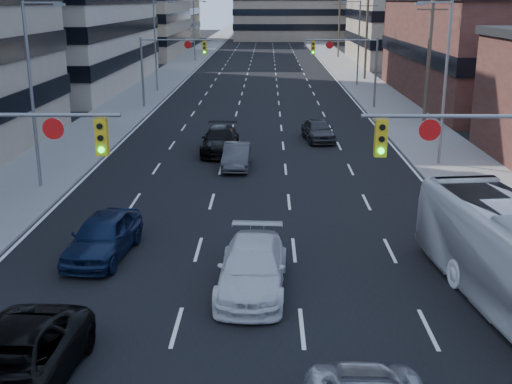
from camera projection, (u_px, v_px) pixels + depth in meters
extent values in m
cube|color=black|center=(264.00, 44.00, 137.12)|extent=(18.00, 300.00, 0.02)
cube|color=slate|center=(211.00, 44.00, 137.30)|extent=(5.00, 300.00, 0.15)
cube|color=slate|center=(318.00, 44.00, 136.90)|extent=(5.00, 300.00, 0.15)
cube|color=gray|center=(119.00, 7.00, 106.51)|extent=(20.00, 30.00, 16.00)
cube|color=gray|center=(432.00, 14.00, 94.45)|extent=(22.00, 28.00, 14.00)
cube|color=gray|center=(416.00, 15.00, 134.84)|extent=(22.00, 22.00, 12.00)
cylinder|color=slate|center=(10.00, 115.00, 18.73)|extent=(6.50, 0.12, 0.12)
cube|color=gold|center=(102.00, 137.00, 18.87)|extent=(0.35, 0.28, 1.10)
cylinder|color=black|center=(100.00, 126.00, 18.61)|extent=(0.18, 0.06, 0.18)
cylinder|color=black|center=(100.00, 138.00, 18.72)|extent=(0.18, 0.06, 0.18)
cylinder|color=#0CE526|center=(101.00, 150.00, 18.82)|extent=(0.18, 0.06, 0.18)
cylinder|color=white|center=(53.00, 129.00, 18.79)|extent=(0.64, 0.06, 0.64)
cylinder|color=slate|center=(474.00, 116.00, 18.49)|extent=(6.50, 0.12, 0.12)
cube|color=gold|center=(381.00, 138.00, 18.72)|extent=(0.35, 0.28, 1.10)
cylinder|color=black|center=(382.00, 127.00, 18.47)|extent=(0.18, 0.06, 0.18)
cylinder|color=black|center=(382.00, 139.00, 18.57)|extent=(0.18, 0.06, 0.18)
cylinder|color=#0CE526|center=(381.00, 151.00, 18.67)|extent=(0.18, 0.06, 0.18)
cylinder|color=white|center=(430.00, 130.00, 18.60)|extent=(0.64, 0.06, 0.64)
cylinder|color=slate|center=(142.00, 73.00, 55.03)|extent=(0.18, 0.18, 6.00)
cylinder|color=slate|center=(176.00, 40.00, 54.17)|extent=(6.00, 0.12, 0.12)
cube|color=gold|center=(204.00, 48.00, 54.31)|extent=(0.35, 0.28, 1.10)
cylinder|color=black|center=(204.00, 44.00, 54.06)|extent=(0.18, 0.06, 0.18)
cylinder|color=black|center=(204.00, 48.00, 54.16)|extent=(0.18, 0.06, 0.18)
cylinder|color=#0CE526|center=(204.00, 52.00, 54.26)|extent=(0.18, 0.06, 0.18)
cylinder|color=white|center=(188.00, 45.00, 54.24)|extent=(0.64, 0.06, 0.64)
cylinder|color=slate|center=(376.00, 74.00, 54.68)|extent=(0.18, 0.18, 6.00)
cylinder|color=slate|center=(342.00, 40.00, 53.93)|extent=(6.00, 0.12, 0.12)
cube|color=gold|center=(313.00, 48.00, 54.15)|extent=(0.35, 0.28, 1.10)
cylinder|color=black|center=(313.00, 44.00, 53.90)|extent=(0.18, 0.06, 0.18)
cylinder|color=black|center=(313.00, 48.00, 54.00)|extent=(0.18, 0.06, 0.18)
cylinder|color=#0CE526|center=(313.00, 52.00, 54.10)|extent=(0.18, 0.06, 0.18)
cylinder|color=white|center=(330.00, 45.00, 54.03)|extent=(0.64, 0.06, 0.64)
cylinder|color=#4C3D2D|center=(429.00, 52.00, 45.30)|extent=(0.28, 0.28, 11.00)
cube|color=#4C3D2D|center=(432.00, 9.00, 44.47)|extent=(2.20, 0.10, 0.10)
cylinder|color=#4C3D2D|center=(367.00, 32.00, 74.03)|extent=(0.28, 0.28, 11.00)
cube|color=#4C3D2D|center=(368.00, 6.00, 73.20)|extent=(2.20, 0.10, 0.10)
cylinder|color=#4C3D2D|center=(339.00, 23.00, 102.77)|extent=(0.28, 0.28, 11.00)
cube|color=#4C3D2D|center=(340.00, 4.00, 101.93)|extent=(2.20, 0.10, 0.10)
cylinder|color=slate|center=(32.00, 99.00, 30.66)|extent=(0.16, 0.16, 9.00)
cylinder|color=slate|center=(42.00, 3.00, 29.38)|extent=(1.80, 0.10, 0.10)
cube|color=slate|center=(59.00, 5.00, 29.39)|extent=(0.50, 0.22, 0.14)
cylinder|color=slate|center=(155.00, 47.00, 64.18)|extent=(0.16, 0.16, 9.00)
cylinder|color=slate|center=(163.00, 1.00, 62.90)|extent=(1.80, 0.10, 0.10)
cube|color=slate|center=(171.00, 2.00, 62.91)|extent=(0.50, 0.22, 0.14)
cylinder|color=slate|center=(194.00, 31.00, 97.70)|extent=(0.16, 0.16, 9.00)
cylinder|color=slate|center=(199.00, 1.00, 96.43)|extent=(1.80, 0.10, 0.10)
cube|color=slate|center=(205.00, 2.00, 96.43)|extent=(0.50, 0.22, 0.14)
cylinder|color=slate|center=(445.00, 86.00, 35.08)|extent=(0.16, 0.16, 9.00)
cylinder|color=slate|center=(435.00, 2.00, 33.83)|extent=(1.80, 0.10, 0.10)
cube|color=slate|center=(420.00, 4.00, 33.87)|extent=(0.50, 0.22, 0.14)
cylinder|color=slate|center=(359.00, 44.00, 68.60)|extent=(0.16, 0.16, 9.00)
cylinder|color=slate|center=(352.00, 1.00, 67.36)|extent=(1.80, 0.10, 0.10)
cube|color=slate|center=(344.00, 2.00, 67.39)|extent=(0.50, 0.22, 0.14)
imported|color=black|center=(12.00, 366.00, 15.06)|extent=(2.81, 5.63, 1.53)
imported|color=silver|center=(252.00, 268.00, 20.60)|extent=(2.38, 5.34, 1.52)
imported|color=#0D1934|center=(103.00, 236.00, 23.28)|extent=(2.38, 4.87, 1.60)
imported|color=#38383A|center=(237.00, 156.00, 35.73)|extent=(1.54, 4.17, 1.36)
imported|color=black|center=(220.00, 140.00, 39.25)|extent=(2.23, 5.40, 1.56)
imported|color=#2D2D2F|center=(318.00, 130.00, 42.60)|extent=(2.30, 4.52, 1.47)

